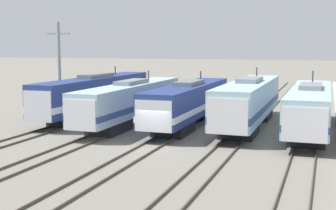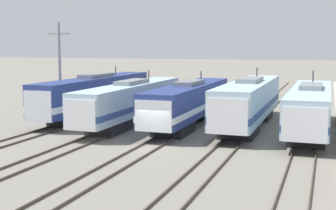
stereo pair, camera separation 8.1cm
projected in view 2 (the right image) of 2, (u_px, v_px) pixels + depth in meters
The scene contains 12 objects.
ground_plane at pixel (152, 146), 32.60m from camera, with size 400.00×400.00×0.00m, color slate.
rail_pair_far_left at pixel (28, 136), 35.88m from camera, with size 1.50×120.00×0.15m.
rail_pair_center_left at pixel (87, 140), 34.24m from camera, with size 1.51×120.00×0.15m.
rail_pair_center at pixel (152, 145), 32.59m from camera, with size 1.51×120.00×0.15m.
rail_pair_center_right at pixel (224, 150), 30.95m from camera, with size 1.51×120.00×0.15m.
rail_pair_far_right at pixel (303, 156), 29.30m from camera, with size 1.50×120.00×0.15m.
locomotive_far_left at pixel (94, 95), 45.72m from camera, with size 2.78×19.99×4.76m.
locomotive_center_left at pixel (130, 102), 41.40m from camera, with size 2.79×18.77×4.56m.
locomotive_center at pixel (187, 103), 40.40m from camera, with size 3.03×17.80×4.56m.
locomotive_center_right at pixel (248, 102), 39.76m from camera, with size 3.12×18.56×4.93m.
locomotive_far_right at pixel (310, 108), 37.01m from camera, with size 3.08×18.05×4.78m.
catenary_tower_left at pixel (60, 68), 44.37m from camera, with size 2.41×0.30×9.17m.
Camera 2 is at (11.49, -29.86, 6.98)m, focal length 50.00 mm.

